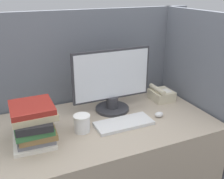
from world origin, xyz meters
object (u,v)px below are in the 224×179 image
object	(u,v)px
monitor	(112,84)
mouse	(159,115)
keyboard	(124,123)
desk_telephone	(161,94)
coffee_cup	(82,123)
book_stack	(34,123)

from	to	relation	value
monitor	mouse	bearing A→B (deg)	-43.06
keyboard	desk_telephone	world-z (taller)	desk_telephone
coffee_cup	desk_telephone	bearing A→B (deg)	16.30
coffee_cup	book_stack	distance (m)	0.28
monitor	book_stack	world-z (taller)	monitor
mouse	book_stack	xyz separation A→B (m)	(-0.80, 0.05, 0.09)
monitor	desk_telephone	xyz separation A→B (m)	(0.42, 0.01, -0.16)
mouse	book_stack	size ratio (longest dim) A/B	0.19
coffee_cup	book_stack	xyz separation A→B (m)	(-0.27, 0.02, 0.06)
coffee_cup	monitor	bearing A→B (deg)	34.24
mouse	desk_telephone	size ratio (longest dim) A/B	0.34
monitor	desk_telephone	bearing A→B (deg)	1.70
monitor	keyboard	world-z (taller)	monitor
keyboard	coffee_cup	bearing A→B (deg)	172.96
monitor	mouse	distance (m)	0.38
keyboard	mouse	xyz separation A→B (m)	(0.26, -0.00, 0.01)
coffee_cup	book_stack	bearing A→B (deg)	176.54
coffee_cup	desk_telephone	xyz separation A→B (m)	(0.70, 0.20, -0.01)
monitor	coffee_cup	xyz separation A→B (m)	(-0.28, -0.19, -0.14)
desk_telephone	book_stack	bearing A→B (deg)	-169.06
keyboard	book_stack	distance (m)	0.55
mouse	coffee_cup	size ratio (longest dim) A/B	0.58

